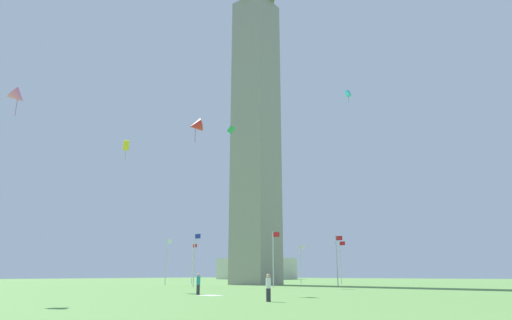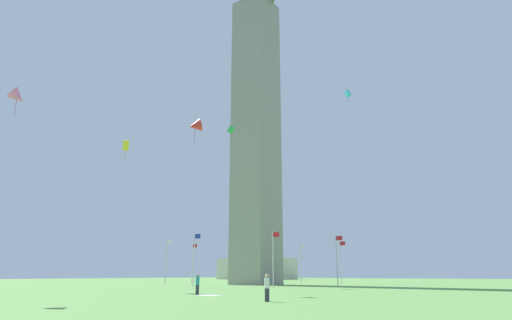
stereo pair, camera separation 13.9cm
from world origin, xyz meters
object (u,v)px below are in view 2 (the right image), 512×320
Objects in this scene: flagpole_ne at (341,260)px; picnic_blanket_near_first_person at (209,295)px; flagpole_sw at (167,259)px; kite_pink_delta at (17,97)px; obelisk_monument at (256,114)px; kite_yellow_box at (126,145)px; distant_building at (257,269)px; flagpole_s at (193,261)px; flagpole_se at (245,262)px; flagpole_e at (301,262)px; flagpole_w at (194,257)px; kite_cyan_box at (348,94)px; kite_green_box at (231,130)px; flagpole_nw at (273,256)px; person_teal_shirt at (198,284)px; person_white_shirt at (267,288)px; kite_red_delta at (195,126)px; flagpole_n at (337,258)px.

picnic_blanket_near_first_person is at bearing -78.93° from flagpole_ne.
flagpole_sw is 41.08m from kite_pink_delta.
obelisk_monument is 8.23× the size of flagpole_ne.
kite_yellow_box is (12.54, -18.76, 12.41)m from flagpole_sw.
kite_yellow_box is 108.98m from distant_building.
obelisk_monument is 29.94m from flagpole_s.
flagpole_ne is at bearing -0.00° from flagpole_se.
flagpole_e is 1.00× the size of flagpole_w.
flagpole_sw is 3.09× the size of kite_pink_delta.
kite_cyan_box is at bearing 85.75° from picnic_blanket_near_first_person.
kite_green_box is (-0.00, 19.49, 7.47)m from kite_yellow_box.
kite_cyan_box is (18.65, 3.32, 2.50)m from kite_green_box.
flagpole_nw is 4.23× the size of person_teal_shirt.
kite_cyan_box is at bearing -17.12° from obelisk_monument.
flagpole_nw reaches higher than picnic_blanket_near_first_person.
kite_green_box reaches higher than distant_building.
flagpole_se is 50.37m from person_teal_shirt.
distant_building reaches higher than picnic_blanket_near_first_person.
person_white_shirt is at bearing -15.40° from kite_yellow_box.
person_white_shirt is (27.12, -50.89, -3.20)m from flagpole_e.
flagpole_nw is (10.45, -25.23, 0.00)m from flagpole_e.
flagpole_se is 2.78× the size of kite_red_delta.
person_white_shirt is at bearing -131.91° from person_teal_shirt.
kite_pink_delta is at bearing -62.85° from distant_building.
flagpole_nw is at bearing 110.96° from picnic_blanket_near_first_person.
person_teal_shirt is 117.96m from distant_building.
flagpole_sw is 3.86× the size of kite_cyan_box.
person_teal_shirt is at bearing -81.27° from flagpole_ne.
flagpole_e is 3.08× the size of kite_green_box.
kite_green_box reaches higher than flagpole_w.
flagpole_e is 1.00× the size of flagpole_s.
flagpole_e is 0.31× the size of distant_building.
flagpole_e is 4.23× the size of person_teal_shirt.
kite_pink_delta is at bearing -92.50° from flagpole_nw.
picnic_blanket_near_first_person is (18.81, -17.50, -4.03)m from flagpole_w.
kite_yellow_box reaches higher than flagpole_sw.
person_teal_shirt is (31.71, -31.71, -3.18)m from flagpole_s.
flagpole_ne is 49.56m from person_white_shirt.
flagpole_sw is (-20.90, -20.90, 0.00)m from flagpole_ne.
person_white_shirt is at bearing -61.94° from flagpole_e.
flagpole_s is (-14.72, 0.00, -26.08)m from obelisk_monument.
obelisk_monument reaches higher than person_white_shirt.
flagpole_n is 3.09× the size of kite_pink_delta.
flagpole_e reaches higher than person_white_shirt.
kite_yellow_box is at bearing 113.69° from kite_pink_delta.
flagpole_n is 1.00× the size of flagpole_w.
distant_building is (-58.65, 77.06, -0.45)m from flagpole_nw.
flagpole_nw is 36.25m from kite_pink_delta.
person_teal_shirt is 0.96× the size of picnic_blanket_near_first_person.
kite_cyan_box is at bearing -58.61° from flagpole_ne.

